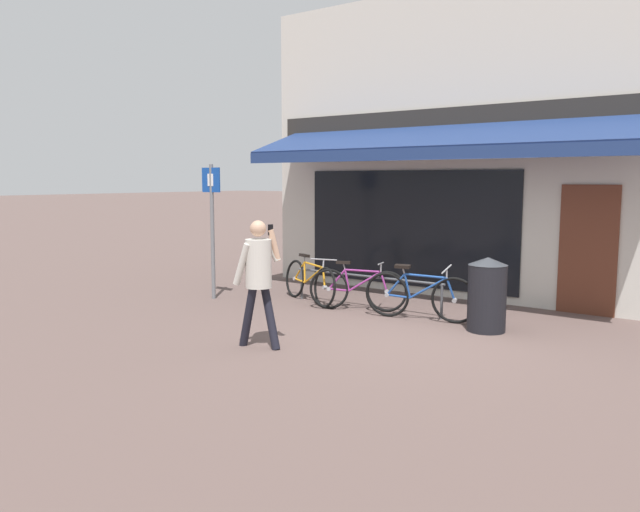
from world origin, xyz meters
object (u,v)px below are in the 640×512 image
object	(u,v)px
litter_bin	(487,294)
pedestrian_adult	(259,270)
parking_sign	(212,217)
bicycle_blue	(420,296)
bicycle_orange	(309,281)
bicycle_purple	(357,288)

from	to	relation	value
litter_bin	pedestrian_adult	bearing A→B (deg)	-127.92
parking_sign	bicycle_blue	bearing A→B (deg)	9.59
bicycle_orange	pedestrian_adult	world-z (taller)	pedestrian_adult
pedestrian_adult	parking_sign	xyz separation A→B (m)	(-2.93, 1.99, 0.47)
bicycle_purple	parking_sign	bearing A→B (deg)	172.93
bicycle_purple	bicycle_blue	bearing A→B (deg)	-25.41
bicycle_blue	litter_bin	world-z (taller)	litter_bin
bicycle_blue	pedestrian_adult	xyz separation A→B (m)	(-0.95, -2.65, 0.64)
litter_bin	parking_sign	world-z (taller)	parking_sign
bicycle_orange	bicycle_purple	distance (m)	1.08
pedestrian_adult	litter_bin	bearing A→B (deg)	62.69
pedestrian_adult	parking_sign	bearing A→B (deg)	156.39
bicycle_orange	bicycle_purple	world-z (taller)	bicycle_orange
bicycle_orange	parking_sign	world-z (taller)	parking_sign
bicycle_orange	bicycle_blue	distance (m)	2.28
bicycle_orange	pedestrian_adult	size ratio (longest dim) A/B	1.01
litter_bin	bicycle_blue	bearing A→B (deg)	178.29
litter_bin	bicycle_orange	bearing A→B (deg)	176.89
bicycle_orange	litter_bin	size ratio (longest dim) A/B	1.57
bicycle_blue	pedestrian_adult	bearing A→B (deg)	-120.27
bicycle_blue	parking_sign	size ratio (longest dim) A/B	0.73
bicycle_blue	pedestrian_adult	world-z (taller)	pedestrian_adult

